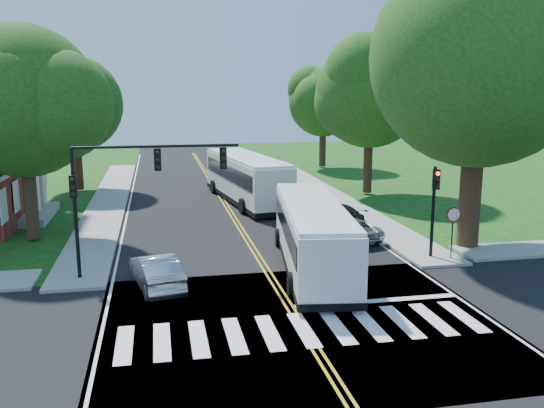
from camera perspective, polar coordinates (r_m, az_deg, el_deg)
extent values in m
plane|color=#153E0F|center=(20.73, 2.80, -11.81)|extent=(140.00, 140.00, 0.00)
cube|color=black|center=(37.67, -3.91, -1.22)|extent=(14.00, 96.00, 0.01)
cube|color=black|center=(20.73, 2.80, -11.80)|extent=(60.00, 12.00, 0.01)
cube|color=gold|center=(41.55, -4.63, -0.04)|extent=(0.36, 70.00, 0.01)
cube|color=silver|center=(41.33, -14.03, -0.40)|extent=(0.12, 70.00, 0.01)
cube|color=silver|center=(42.86, 4.43, 0.31)|extent=(0.12, 70.00, 0.01)
cube|color=silver|center=(20.28, 3.16, -12.31)|extent=(12.60, 3.00, 0.01)
cube|color=silver|center=(23.16, 10.35, -9.41)|extent=(6.60, 0.40, 0.01)
cube|color=gray|center=(44.36, -15.81, 0.37)|extent=(2.60, 40.00, 0.15)
cube|color=gray|center=(46.10, 5.21, 1.15)|extent=(2.60, 40.00, 0.15)
cylinder|color=#382116|center=(31.20, 19.08, 1.47)|extent=(1.10, 1.10, 6.00)
sphere|color=#31671E|center=(30.84, 19.87, 13.47)|extent=(10.80, 10.80, 10.80)
cylinder|color=#382116|center=(33.64, -22.83, 0.83)|extent=(0.70, 0.70, 4.80)
sphere|color=#31671E|center=(33.18, -23.49, 9.36)|extent=(8.00, 8.00, 8.00)
cylinder|color=#382116|center=(49.22, -18.67, 3.92)|extent=(0.70, 0.70, 4.40)
sphere|color=#31671E|center=(48.89, -19.02, 9.36)|extent=(7.60, 7.60, 7.60)
cylinder|color=#382116|center=(45.80, 9.48, 4.24)|extent=(0.70, 0.70, 5.00)
sphere|color=#31671E|center=(45.48, 9.70, 10.79)|extent=(8.40, 8.40, 8.40)
cylinder|color=#382116|center=(61.24, 5.03, 5.79)|extent=(0.70, 0.70, 4.40)
sphere|color=#31671E|center=(60.98, 5.10, 10.04)|extent=(7.20, 7.20, 7.20)
cube|color=silver|center=(39.41, -22.64, 4.97)|extent=(1.40, 6.00, 0.45)
cube|color=gray|center=(40.01, -22.20, -0.94)|extent=(1.80, 6.00, 0.50)
cylinder|color=silver|center=(37.56, -23.01, 1.13)|extent=(0.50, 0.50, 4.20)
cylinder|color=silver|center=(39.69, -22.39, 1.67)|extent=(0.50, 0.50, 4.20)
cylinder|color=silver|center=(41.83, -21.84, 2.16)|extent=(0.50, 0.50, 4.20)
cylinder|color=black|center=(25.85, -18.82, -2.03)|extent=(0.16, 0.16, 4.60)
cube|color=black|center=(25.38, -19.10, 1.64)|extent=(0.30, 0.22, 0.95)
sphere|color=black|center=(25.20, -19.18, 2.26)|extent=(0.18, 0.18, 0.18)
cylinder|color=black|center=(25.09, -11.32, 5.62)|extent=(7.00, 0.12, 0.12)
cube|color=black|center=(25.00, -11.27, 4.33)|extent=(0.30, 0.22, 0.95)
cube|color=black|center=(25.16, -4.86, 4.55)|extent=(0.30, 0.22, 0.95)
cylinder|color=black|center=(28.71, 15.65, -0.76)|extent=(0.16, 0.16, 4.40)
cube|color=black|center=(28.30, 15.96, 2.35)|extent=(0.30, 0.22, 0.95)
sphere|color=#FF0A05|center=(28.14, 16.12, 2.91)|extent=(0.18, 0.18, 0.18)
cylinder|color=black|center=(28.90, 17.40, -3.02)|extent=(0.06, 0.06, 2.20)
cylinder|color=#A50A07|center=(28.64, 17.55, -1.00)|extent=(0.76, 0.04, 0.76)
cube|color=silver|center=(26.49, 4.03, -3.15)|extent=(4.12, 11.90, 2.72)
cube|color=black|center=(26.37, 4.04, -2.11)|extent=(4.08, 11.10, 0.94)
cube|color=black|center=(32.11, 2.70, 0.05)|extent=(2.41, 0.44, 1.58)
cube|color=orange|center=(31.95, 2.71, 1.62)|extent=(1.68, 0.33, 0.32)
cube|color=black|center=(26.81, 3.99, -5.64)|extent=(4.18, 12.01, 0.30)
cube|color=silver|center=(26.17, 4.07, -0.15)|extent=(4.02, 11.55, 0.22)
cylinder|color=black|center=(30.63, 5.47, -3.23)|extent=(0.45, 0.98, 0.95)
cylinder|color=black|center=(30.34, 0.66, -3.32)|extent=(0.45, 0.98, 0.95)
cylinder|color=black|center=(23.63, 8.23, -7.70)|extent=(0.45, 0.98, 0.95)
cylinder|color=black|center=(23.26, 1.95, -7.90)|extent=(0.45, 0.98, 0.95)
cube|color=silver|center=(42.16, -2.58, 2.50)|extent=(4.56, 13.24, 3.02)
cube|color=black|center=(42.08, -2.58, 3.24)|extent=(4.51, 12.35, 1.04)
cube|color=black|center=(48.34, -4.82, 4.06)|extent=(2.68, 0.47, 1.76)
cube|color=orange|center=(48.23, -4.84, 5.22)|extent=(1.87, 0.36, 0.35)
cube|color=black|center=(42.38, -2.56, 0.71)|extent=(4.63, 13.35, 0.33)
cube|color=silver|center=(41.95, -2.59, 4.62)|extent=(4.45, 12.85, 0.24)
cylinder|color=black|center=(46.80, -2.40, 1.92)|extent=(0.49, 1.09, 1.06)
cylinder|color=black|center=(46.07, -5.81, 1.72)|extent=(0.49, 1.09, 1.06)
cylinder|color=black|center=(39.11, 1.12, 0.07)|extent=(0.49, 1.09, 1.06)
cylinder|color=black|center=(38.22, -2.90, -0.20)|extent=(0.49, 1.09, 1.06)
imported|color=#B5B7BD|center=(24.43, -11.38, -6.57)|extent=(2.38, 4.58, 1.44)
imported|color=#B9BCC1|center=(31.84, 7.37, -2.45)|extent=(3.43, 4.87, 1.23)
imported|color=black|center=(35.34, 6.29, -1.00)|extent=(3.00, 4.82, 1.30)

